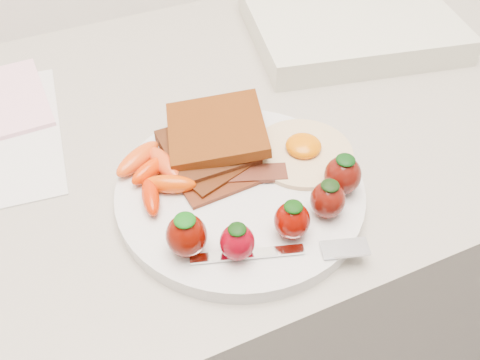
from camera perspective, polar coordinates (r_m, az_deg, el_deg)
name	(u,v)px	position (r m, az deg, el deg)	size (l,w,h in m)	color
counter	(206,310)	(1.03, -3.70, -13.68)	(2.00, 0.60, 0.90)	gray
plate	(240,192)	(0.58, 0.00, -1.30)	(0.27, 0.27, 0.02)	silver
toast_lower	(207,149)	(0.61, -3.54, 3.32)	(0.09, 0.09, 0.01)	black
toast_upper	(216,129)	(0.62, -2.54, 5.41)	(0.11, 0.11, 0.01)	#3D1A0A
fried_egg	(303,151)	(0.62, 6.72, 3.11)	(0.12, 0.12, 0.02)	#EAE6C2
bacon_strips	(234,176)	(0.58, -0.63, 0.43)	(0.12, 0.07, 0.01)	#450D04
baby_carrots	(154,173)	(0.59, -9.18, 0.79)	(0.08, 0.12, 0.02)	red
strawberries	(279,211)	(0.53, 4.14, -3.35)	(0.22, 0.07, 0.05)	#530801
fork	(292,251)	(0.52, 5.57, -7.59)	(0.17, 0.07, 0.00)	silver
notepad	(2,100)	(0.78, -24.03, 7.78)	(0.11, 0.16, 0.01)	#F3B3CA
appliance	(350,24)	(0.87, 11.69, 16.00)	(0.30, 0.24, 0.04)	beige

